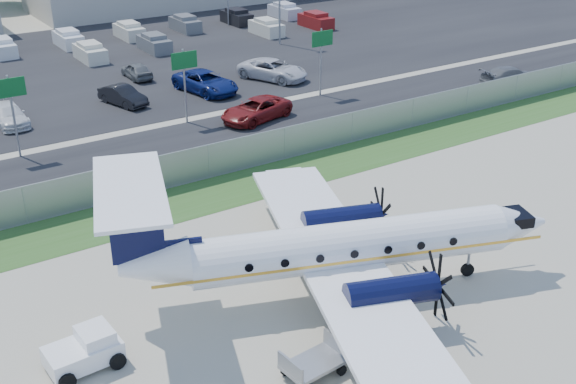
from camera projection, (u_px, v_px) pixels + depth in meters
ground at (368, 295)px, 29.65m from camera, size 170.00×170.00×0.00m
grass_verge at (227, 191)px, 38.72m from camera, size 170.00×4.00×0.02m
access_road at (172, 150)px, 44.02m from camera, size 170.00×8.00×0.02m
parking_lot at (64, 71)px, 59.91m from camera, size 170.00×32.00×0.02m
perimeter_fence at (209, 162)px, 39.81m from camera, size 120.00×0.06×1.99m
sign_left at (11, 99)px, 41.48m from camera, size 1.80×0.26×5.00m
sign_mid at (184, 70)px, 46.93m from camera, size 1.80×0.26×5.00m
sign_right at (322, 48)px, 52.38m from camera, size 1.80×0.26×5.00m
aircraft at (341, 247)px, 28.78m from camera, size 18.66×18.18×5.73m
pushback_tug at (86, 350)px, 25.30m from camera, size 2.61×1.92×1.37m
baggage_cart_near at (314, 363)px, 24.86m from camera, size 2.28×1.49×1.14m
cone_starboard_wing at (205, 243)px, 32.99m from camera, size 0.42×0.42×0.60m
road_car_mid at (256, 120)px, 49.01m from camera, size 5.73×3.74×1.47m
road_car_east at (510, 85)px, 56.27m from camera, size 5.32×2.89×1.46m
parked_car_b at (11, 124)px, 48.22m from camera, size 1.90×4.60×1.33m
parked_car_c at (124, 105)px, 51.95m from camera, size 2.56×4.40×1.37m
parked_car_d at (206, 92)px, 54.68m from camera, size 3.68×6.10×1.59m
parked_car_e at (273, 79)px, 57.76m from camera, size 4.77×6.30×1.59m
parked_car_g at (137, 78)px, 58.02m from camera, size 1.61×3.86×1.31m
far_parking_rows at (47, 58)px, 63.70m from camera, size 56.00×10.00×1.60m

